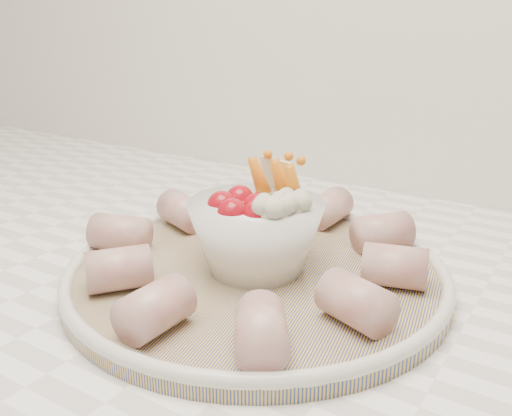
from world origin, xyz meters
The scene contains 3 objects.
serving_platter centered at (0.16, 1.42, 0.93)m, with size 0.40×0.40×0.02m.
veggie_bowl centered at (0.16, 1.42, 0.97)m, with size 0.12×0.12×0.10m.
cured_meat_rolls centered at (0.16, 1.42, 0.95)m, with size 0.31×0.32×0.04m.
Camera 1 is at (0.41, 1.02, 1.16)m, focal length 40.00 mm.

